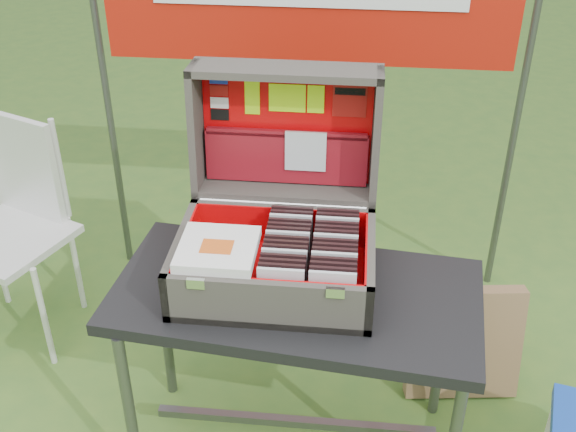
# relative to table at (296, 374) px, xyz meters

# --- Properties ---
(table) EXTENTS (1.16, 0.66, 0.69)m
(table) POSITION_rel_table_xyz_m (0.00, 0.00, 0.00)
(table) COLOR black
(table) RESTS_ON ground
(table_top) EXTENTS (1.16, 0.66, 0.04)m
(table_top) POSITION_rel_table_xyz_m (0.00, 0.00, 0.33)
(table_top) COLOR black
(table_top) RESTS_ON ground
(table_leg_fl) EXTENTS (0.04, 0.04, 0.65)m
(table_leg_fl) POSITION_rel_table_xyz_m (-0.49, -0.22, -0.02)
(table_leg_fl) COLOR #59595B
(table_leg_fl) RESTS_ON ground
(table_leg_bl) EXTENTS (0.04, 0.04, 0.65)m
(table_leg_bl) POSITION_rel_table_xyz_m (-0.49, 0.22, -0.02)
(table_leg_bl) COLOR #59595B
(table_leg_bl) RESTS_ON ground
(table_leg_br) EXTENTS (0.04, 0.04, 0.65)m
(table_leg_br) POSITION_rel_table_xyz_m (0.49, 0.22, -0.02)
(table_leg_br) COLOR #59595B
(table_leg_br) RESTS_ON ground
(table_brace) EXTENTS (0.95, 0.03, 0.03)m
(table_brace) POSITION_rel_table_xyz_m (0.00, -0.00, -0.23)
(table_brace) COLOR #59595B
(table_brace) RESTS_ON ground
(suitcase) EXTENTS (0.59, 0.58, 0.57)m
(suitcase) POSITION_rel_table_xyz_m (-0.07, 0.09, 0.63)
(suitcase) COLOR #615D54
(suitcase) RESTS_ON table
(suitcase_base_bottom) EXTENTS (0.59, 0.42, 0.02)m
(suitcase_base_bottom) POSITION_rel_table_xyz_m (-0.07, 0.03, 0.36)
(suitcase_base_bottom) COLOR #615D54
(suitcase_base_bottom) RESTS_ON table_top
(suitcase_base_wall_front) EXTENTS (0.59, 0.02, 0.16)m
(suitcase_base_wall_front) POSITION_rel_table_xyz_m (-0.07, -0.17, 0.42)
(suitcase_base_wall_front) COLOR #615D54
(suitcase_base_wall_front) RESTS_ON table_top
(suitcase_base_wall_back) EXTENTS (0.59, 0.02, 0.16)m
(suitcase_base_wall_back) POSITION_rel_table_xyz_m (-0.07, 0.23, 0.42)
(suitcase_base_wall_back) COLOR #615D54
(suitcase_base_wall_back) RESTS_ON table_top
(suitcase_base_wall_left) EXTENTS (0.02, 0.42, 0.16)m
(suitcase_base_wall_left) POSITION_rel_table_xyz_m (-0.35, 0.03, 0.42)
(suitcase_base_wall_left) COLOR #615D54
(suitcase_base_wall_left) RESTS_ON table_top
(suitcase_base_wall_right) EXTENTS (0.02, 0.42, 0.16)m
(suitcase_base_wall_right) POSITION_rel_table_xyz_m (0.22, 0.03, 0.42)
(suitcase_base_wall_right) COLOR #615D54
(suitcase_base_wall_right) RESTS_ON table_top
(suitcase_liner_floor) EXTENTS (0.54, 0.38, 0.01)m
(suitcase_liner_floor) POSITION_rel_table_xyz_m (-0.07, 0.03, 0.37)
(suitcase_liner_floor) COLOR red
(suitcase_liner_floor) RESTS_ON suitcase_base_bottom
(suitcase_latch_left) EXTENTS (0.05, 0.01, 0.03)m
(suitcase_latch_left) POSITION_rel_table_xyz_m (-0.26, -0.18, 0.49)
(suitcase_latch_left) COLOR silver
(suitcase_latch_left) RESTS_ON suitcase_base_wall_front
(suitcase_latch_right) EXTENTS (0.05, 0.01, 0.03)m
(suitcase_latch_right) POSITION_rel_table_xyz_m (0.12, -0.18, 0.49)
(suitcase_latch_right) COLOR silver
(suitcase_latch_right) RESTS_ON suitcase_base_wall_front
(suitcase_hinge) EXTENTS (0.53, 0.02, 0.02)m
(suitcase_hinge) POSITION_rel_table_xyz_m (-0.07, 0.24, 0.50)
(suitcase_hinge) COLOR silver
(suitcase_hinge) RESTS_ON suitcase_base_wall_back
(suitcase_lid_back) EXTENTS (0.59, 0.05, 0.42)m
(suitcase_lid_back) POSITION_rel_table_xyz_m (-0.07, 0.40, 0.70)
(suitcase_lid_back) COLOR #615D54
(suitcase_lid_back) RESTS_ON suitcase_base_wall_back
(suitcase_lid_rim_far) EXTENTS (0.59, 0.16, 0.03)m
(suitcase_lid_rim_far) POSITION_rel_table_xyz_m (-0.07, 0.34, 0.91)
(suitcase_lid_rim_far) COLOR #615D54
(suitcase_lid_rim_far) RESTS_ON suitcase_lid_back
(suitcase_lid_rim_near) EXTENTS (0.59, 0.16, 0.03)m
(suitcase_lid_rim_near) POSITION_rel_table_xyz_m (-0.07, 0.32, 0.51)
(suitcase_lid_rim_near) COLOR #615D54
(suitcase_lid_rim_near) RESTS_ON suitcase_lid_back
(suitcase_lid_rim_left) EXTENTS (0.02, 0.19, 0.43)m
(suitcase_lid_rim_left) POSITION_rel_table_xyz_m (-0.35, 0.33, 0.71)
(suitcase_lid_rim_left) COLOR #615D54
(suitcase_lid_rim_left) RESTS_ON suitcase_lid_back
(suitcase_lid_rim_right) EXTENTS (0.02, 0.19, 0.43)m
(suitcase_lid_rim_right) POSITION_rel_table_xyz_m (0.22, 0.33, 0.71)
(suitcase_lid_rim_right) COLOR #615D54
(suitcase_lid_rim_right) RESTS_ON suitcase_lid_back
(suitcase_lid_liner) EXTENTS (0.54, 0.03, 0.37)m
(suitcase_lid_liner) POSITION_rel_table_xyz_m (-0.07, 0.38, 0.71)
(suitcase_lid_liner) COLOR red
(suitcase_lid_liner) RESTS_ON suitcase_lid_back
(suitcase_liner_wall_front) EXTENTS (0.54, 0.01, 0.14)m
(suitcase_liner_wall_front) POSITION_rel_table_xyz_m (-0.07, -0.16, 0.44)
(suitcase_liner_wall_front) COLOR red
(suitcase_liner_wall_front) RESTS_ON suitcase_base_bottom
(suitcase_liner_wall_back) EXTENTS (0.54, 0.01, 0.14)m
(suitcase_liner_wall_back) POSITION_rel_table_xyz_m (-0.07, 0.21, 0.44)
(suitcase_liner_wall_back) COLOR red
(suitcase_liner_wall_back) RESTS_ON suitcase_base_bottom
(suitcase_liner_wall_left) EXTENTS (0.01, 0.38, 0.14)m
(suitcase_liner_wall_left) POSITION_rel_table_xyz_m (-0.34, 0.03, 0.44)
(suitcase_liner_wall_left) COLOR red
(suitcase_liner_wall_left) RESTS_ON suitcase_base_bottom
(suitcase_liner_wall_right) EXTENTS (0.01, 0.38, 0.14)m
(suitcase_liner_wall_right) POSITION_rel_table_xyz_m (0.20, 0.03, 0.44)
(suitcase_liner_wall_right) COLOR red
(suitcase_liner_wall_right) RESTS_ON suitcase_base_bottom
(suitcase_lid_pocket) EXTENTS (0.52, 0.04, 0.17)m
(suitcase_lid_pocket) POSITION_rel_table_xyz_m (-0.07, 0.36, 0.61)
(suitcase_lid_pocket) COLOR maroon
(suitcase_lid_pocket) RESTS_ON suitcase_lid_liner
(suitcase_pocket_edge) EXTENTS (0.51, 0.02, 0.02)m
(suitcase_pocket_edge) POSITION_rel_table_xyz_m (-0.07, 0.36, 0.69)
(suitcase_pocket_edge) COLOR maroon
(suitcase_pocket_edge) RESTS_ON suitcase_lid_pocket
(suitcase_pocket_cd) EXTENTS (0.13, 0.02, 0.13)m
(suitcase_pocket_cd) POSITION_rel_table_xyz_m (-0.00, 0.34, 0.64)
(suitcase_pocket_cd) COLOR silver
(suitcase_pocket_cd) RESTS_ON suitcase_lid_pocket
(lid_sticker_cc_a) EXTENTS (0.06, 0.01, 0.04)m
(lid_sticker_cc_a) POSITION_rel_table_xyz_m (-0.28, 0.39, 0.86)
(lid_sticker_cc_a) COLOR #1933B2
(lid_sticker_cc_a) RESTS_ON suitcase_lid_liner
(lid_sticker_cc_b) EXTENTS (0.06, 0.01, 0.04)m
(lid_sticker_cc_b) POSITION_rel_table_xyz_m (-0.28, 0.38, 0.82)
(lid_sticker_cc_b) COLOR #A2130F
(lid_sticker_cc_b) RESTS_ON suitcase_lid_liner
(lid_sticker_cc_c) EXTENTS (0.06, 0.01, 0.04)m
(lid_sticker_cc_c) POSITION_rel_table_xyz_m (-0.28, 0.38, 0.78)
(lid_sticker_cc_c) COLOR white
(lid_sticker_cc_c) RESTS_ON suitcase_lid_liner
(lid_sticker_cc_d) EXTENTS (0.06, 0.01, 0.04)m
(lid_sticker_cc_d) POSITION_rel_table_xyz_m (-0.28, 0.38, 0.74)
(lid_sticker_cc_d) COLOR black
(lid_sticker_cc_d) RESTS_ON suitcase_lid_liner
(lid_card_neon_tall) EXTENTS (0.05, 0.01, 0.12)m
(lid_card_neon_tall) POSITION_rel_table_xyz_m (-0.18, 0.38, 0.80)
(lid_card_neon_tall) COLOR #A8EA0F
(lid_card_neon_tall) RESTS_ON suitcase_lid_liner
(lid_card_neon_main) EXTENTS (0.12, 0.01, 0.09)m
(lid_card_neon_main) POSITION_rel_table_xyz_m (-0.07, 0.38, 0.80)
(lid_card_neon_main) COLOR #A8EA0F
(lid_card_neon_main) RESTS_ON suitcase_lid_liner
(lid_card_neon_small) EXTENTS (0.05, 0.01, 0.09)m
(lid_card_neon_small) POSITION_rel_table_xyz_m (0.02, 0.38, 0.80)
(lid_card_neon_small) COLOR #A8EA0F
(lid_card_neon_small) RESTS_ON suitcase_lid_liner
(lid_sticker_band) EXTENTS (0.11, 0.01, 0.11)m
(lid_sticker_band) POSITION_rel_table_xyz_m (0.13, 0.38, 0.80)
(lid_sticker_band) COLOR #A2130F
(lid_sticker_band) RESTS_ON suitcase_lid_liner
(lid_sticker_band_bar) EXTENTS (0.09, 0.00, 0.02)m
(lid_sticker_band_bar) POSITION_rel_table_xyz_m (0.13, 0.39, 0.83)
(lid_sticker_band_bar) COLOR black
(lid_sticker_band_bar) RESTS_ON suitcase_lid_liner
(cd_left_0) EXTENTS (0.13, 0.01, 0.15)m
(cd_left_0) POSITION_rel_table_xyz_m (-0.03, -0.14, 0.45)
(cd_left_0) COLOR silver
(cd_left_0) RESTS_ON suitcase_liner_floor
(cd_left_1) EXTENTS (0.13, 0.01, 0.15)m
(cd_left_1) POSITION_rel_table_xyz_m (-0.03, -0.11, 0.45)
(cd_left_1) COLOR black
(cd_left_1) RESTS_ON suitcase_liner_floor
(cd_left_2) EXTENTS (0.13, 0.01, 0.15)m
(cd_left_2) POSITION_rel_table_xyz_m (-0.03, -0.09, 0.45)
(cd_left_2) COLOR black
(cd_left_2) RESTS_ON suitcase_liner_floor
(cd_left_3) EXTENTS (0.13, 0.01, 0.15)m
(cd_left_3) POSITION_rel_table_xyz_m (-0.03, -0.07, 0.45)
(cd_left_3) COLOR black
(cd_left_3) RESTS_ON suitcase_liner_floor
(cd_left_4) EXTENTS (0.13, 0.01, 0.15)m
(cd_left_4) POSITION_rel_table_xyz_m (-0.03, -0.04, 0.45)
(cd_left_4) COLOR silver
(cd_left_4) RESTS_ON suitcase_liner_floor
(cd_left_5) EXTENTS (0.13, 0.01, 0.15)m
(cd_left_5) POSITION_rel_table_xyz_m (-0.03, -0.02, 0.45)
(cd_left_5) COLOR black
(cd_left_5) RESTS_ON suitcase_liner_floor
(cd_left_6) EXTENTS (0.13, 0.01, 0.15)m
(cd_left_6) POSITION_rel_table_xyz_m (-0.03, 0.00, 0.45)
(cd_left_6) COLOR black
(cd_left_6) RESTS_ON suitcase_liner_floor
(cd_left_7) EXTENTS (0.13, 0.01, 0.15)m
(cd_left_7) POSITION_rel_table_xyz_m (-0.03, 0.03, 0.45)
(cd_left_7) COLOR black
(cd_left_7) RESTS_ON suitcase_liner_floor
(cd_left_8) EXTENTS (0.13, 0.01, 0.15)m
(cd_left_8) POSITION_rel_table_xyz_m (-0.03, 0.05, 0.45)
(cd_left_8) COLOR silver
(cd_left_8) RESTS_ON suitcase_liner_floor
(cd_left_9) EXTENTS (0.13, 0.01, 0.15)m
(cd_left_9) POSITION_rel_table_xyz_m (-0.03, 0.07, 0.45)
(cd_left_9) COLOR black
(cd_left_9) RESTS_ON suitcase_liner_floor
(cd_left_10) EXTENTS (0.13, 0.01, 0.15)m
(cd_left_10) POSITION_rel_table_xyz_m (-0.03, 0.10, 0.45)
(cd_left_10) COLOR black
(cd_left_10) RESTS_ON suitcase_liner_floor
(cd_left_11) EXTENTS (0.13, 0.01, 0.15)m
(cd_left_11) POSITION_rel_table_xyz_m (-0.03, 0.12, 0.45)
(cd_left_11) COLOR black
(cd_left_11) RESTS_ON suitcase_liner_floor
(cd_left_12) EXTENTS (0.13, 0.01, 0.15)m
(cd_left_12) POSITION_rel_table_xyz_m (-0.03, 0.14, 0.45)
(cd_left_12) COLOR silver
(cd_left_12) RESTS_ON suitcase_liner_floor
(cd_left_13) EXTENTS (0.13, 0.01, 0.15)m
(cd_left_13) POSITION_rel_table_xyz_m (-0.03, 0.17, 0.45)
(cd_left_13) COLOR black
(cd_left_13) RESTS_ON suitcase_liner_floor
(cd_left_14) EXTENTS (0.13, 0.01, 0.15)m
(cd_left_14) POSITION_rel_table_xyz_m (-0.03, 0.19, 0.45)
(cd_left_14) COLOR black
(cd_left_14) RESTS_ON suitcase_liner_floor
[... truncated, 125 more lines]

